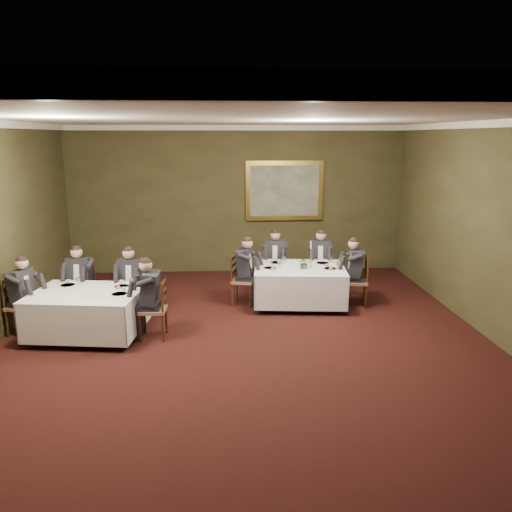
{
  "coord_description": "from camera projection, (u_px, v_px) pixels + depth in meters",
  "views": [
    {
      "loc": [
        -0.34,
        -6.97,
        3.25
      ],
      "look_at": [
        0.25,
        1.73,
        1.15
      ],
      "focal_mm": 35.0,
      "sensor_mm": 36.0,
      "label": 1
    }
  ],
  "objects": [
    {
      "name": "chair_main_backright",
      "position": [
        319.0,
        278.0,
        10.68
      ],
      "size": [
        0.5,
        0.48,
        1.0
      ],
      "rotation": [
        0.0,
        0.0,
        2.99
      ],
      "color": "#8A6146",
      "rests_on": "ground"
    },
    {
      "name": "table_second",
      "position": [
        87.0,
        310.0,
        8.24
      ],
      "size": [
        1.93,
        1.57,
        0.67
      ],
      "rotation": [
        0.0,
        0.0,
        -0.14
      ],
      "color": "#301D0D",
      "rests_on": "ground"
    },
    {
      "name": "centerpiece",
      "position": [
        304.0,
        262.0,
        9.58
      ],
      "size": [
        0.23,
        0.2,
        0.25
      ],
      "primitive_type": "imported",
      "rotation": [
        0.0,
        0.0,
        -0.0
      ],
      "color": "#2D5926",
      "rests_on": "table_main"
    },
    {
      "name": "painting",
      "position": [
        284.0,
        191.0,
        11.94
      ],
      "size": [
        1.86,
        0.09,
        1.42
      ],
      "color": "gold",
      "rests_on": "back_wall"
    },
    {
      "name": "diner_sec_backleft",
      "position": [
        81.0,
        290.0,
        9.12
      ],
      "size": [
        0.46,
        0.53,
        1.35
      ],
      "rotation": [
        0.0,
        0.0,
        3.02
      ],
      "color": "black",
      "rests_on": "chair_sec_backleft"
    },
    {
      "name": "place_setting_table_main",
      "position": [
        278.0,
        261.0,
        10.1
      ],
      "size": [
        0.33,
        0.31,
        0.14
      ],
      "color": "white",
      "rests_on": "table_main"
    },
    {
      "name": "chair_main_endleft",
      "position": [
        243.0,
        290.0,
        9.85
      ],
      "size": [
        0.52,
        0.53,
        1.0
      ],
      "rotation": [
        0.0,
        0.0,
        -1.82
      ],
      "color": "#8A6146",
      "rests_on": "ground"
    },
    {
      "name": "chair_main_endright",
      "position": [
        356.0,
        291.0,
        9.78
      ],
      "size": [
        0.49,
        0.51,
        1.0
      ],
      "rotation": [
        0.0,
        0.0,
        1.39
      ],
      "color": "#8A6146",
      "rests_on": "ground"
    },
    {
      "name": "diner_main_backleft",
      "position": [
        275.0,
        268.0,
        10.64
      ],
      "size": [
        0.48,
        0.54,
        1.35
      ],
      "rotation": [
        0.0,
        0.0,
        2.97
      ],
      "color": "black",
      "rests_on": "chair_main_backleft"
    },
    {
      "name": "diner_main_backright",
      "position": [
        320.0,
        268.0,
        10.61
      ],
      "size": [
        0.47,
        0.53,
        1.35
      ],
      "rotation": [
        0.0,
        0.0,
        2.99
      ],
      "color": "black",
      "rests_on": "chair_main_backright"
    },
    {
      "name": "chair_sec_endright",
      "position": [
        154.0,
        321.0,
        8.2
      ],
      "size": [
        0.44,
        0.46,
        1.0
      ],
      "rotation": [
        0.0,
        0.0,
        1.53
      ],
      "color": "#8A6146",
      "rests_on": "ground"
    },
    {
      "name": "diner_sec_endright",
      "position": [
        153.0,
        308.0,
        8.15
      ],
      "size": [
        0.5,
        0.43,
        1.35
      ],
      "rotation": [
        0.0,
        0.0,
        1.53
      ],
      "color": "black",
      "rests_on": "chair_sec_endright"
    },
    {
      "name": "diner_sec_backright",
      "position": [
        132.0,
        291.0,
        9.06
      ],
      "size": [
        0.45,
        0.52,
        1.35
      ],
      "rotation": [
        0.0,
        0.0,
        3.02
      ],
      "color": "black",
      "rests_on": "chair_sec_backright"
    },
    {
      "name": "table_main",
      "position": [
        299.0,
        283.0,
        9.78
      ],
      "size": [
        1.89,
        1.51,
        0.67
      ],
      "rotation": [
        0.0,
        0.0,
        -0.1
      ],
      "color": "#301D0D",
      "rests_on": "ground"
    },
    {
      "name": "front_wall",
      "position": [
        301.0,
        473.0,
        2.28
      ],
      "size": [
        8.0,
        0.1,
        3.5
      ],
      "primitive_type": "cube",
      "color": "#322F19",
      "rests_on": "ground"
    },
    {
      "name": "diner_main_endright",
      "position": [
        356.0,
        280.0,
        9.72
      ],
      "size": [
        0.54,
        0.48,
        1.35
      ],
      "rotation": [
        0.0,
        0.0,
        1.39
      ],
      "color": "black",
      "rests_on": "chair_main_endright"
    },
    {
      "name": "chair_sec_backright",
      "position": [
        133.0,
        303.0,
        9.12
      ],
      "size": [
        0.49,
        0.47,
        1.0
      ],
      "rotation": [
        0.0,
        0.0,
        3.02
      ],
      "color": "#8A6146",
      "rests_on": "ground"
    },
    {
      "name": "place_setting_table_second",
      "position": [
        71.0,
        283.0,
        8.58
      ],
      "size": [
        0.33,
        0.31,
        0.14
      ],
      "color": "white",
      "rests_on": "table_second"
    },
    {
      "name": "candlestick",
      "position": [
        311.0,
        257.0,
        9.72
      ],
      "size": [
        0.08,
        0.08,
        0.52
      ],
      "color": "gold",
      "rests_on": "table_main"
    },
    {
      "name": "chair_sec_endleft",
      "position": [
        23.0,
        318.0,
        8.35
      ],
      "size": [
        0.53,
        0.55,
        1.0
      ],
      "rotation": [
        0.0,
        0.0,
        -1.88
      ],
      "color": "#8A6146",
      "rests_on": "ground"
    },
    {
      "name": "chair_main_backleft",
      "position": [
        275.0,
        278.0,
        10.71
      ],
      "size": [
        0.51,
        0.49,
        1.0
      ],
      "rotation": [
        0.0,
        0.0,
        2.97
      ],
      "color": "#8A6146",
      "rests_on": "ground"
    },
    {
      "name": "crown_molding",
      "position": [
        246.0,
        122.0,
        6.74
      ],
      "size": [
        8.0,
        10.0,
        0.12
      ],
      "color": "white",
      "rests_on": "back_wall"
    },
    {
      "name": "back_wall",
      "position": [
        237.0,
        200.0,
        11.98
      ],
      "size": [
        8.0,
        0.1,
        3.5
      ],
      "primitive_type": "cube",
      "color": "#322F19",
      "rests_on": "ground"
    },
    {
      "name": "diner_sec_endleft",
      "position": [
        22.0,
        305.0,
        8.3
      ],
      "size": [
        0.58,
        0.53,
        1.35
      ],
      "rotation": [
        0.0,
        0.0,
        -1.88
      ],
      "color": "black",
      "rests_on": "chair_sec_endleft"
    },
    {
      "name": "ground",
      "position": [
        247.0,
        357.0,
        7.54
      ],
      "size": [
        10.0,
        10.0,
        0.0
      ],
      "primitive_type": "plane",
      "color": "black",
      "rests_on": "ground"
    },
    {
      "name": "ceiling",
      "position": [
        246.0,
        117.0,
        6.72
      ],
      "size": [
        8.0,
        10.0,
        0.1
      ],
      "primitive_type": "cube",
      "color": "silver",
      "rests_on": "back_wall"
    },
    {
      "name": "chair_sec_backleft",
      "position": [
        83.0,
        301.0,
        9.19
      ],
      "size": [
        0.49,
        0.47,
        1.0
      ],
      "rotation": [
        0.0,
        0.0,
        3.02
      ],
      "color": "#8A6146",
      "rests_on": "ground"
    },
    {
      "name": "diner_main_endleft",
      "position": [
        243.0,
        279.0,
        9.8
      ],
      "size": [
        0.57,
        0.51,
        1.35
      ],
      "rotation": [
        0.0,
        0.0,
        -1.82
      ],
      "color": "black",
      "rests_on": "chair_main_endleft"
    }
  ]
}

